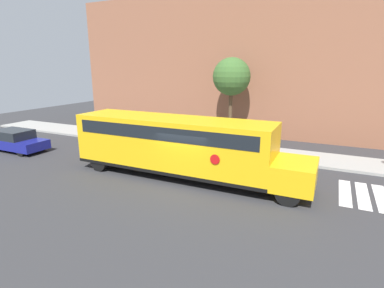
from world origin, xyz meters
The scene contains 6 objects.
ground_plane centered at (0.00, 0.00, 0.00)m, with size 60.00×60.00×0.00m, color #333335.
sidewalk_strip centered at (0.00, 6.50, 0.07)m, with size 44.00×3.00×0.15m.
building_backdrop centered at (0.00, 13.00, 5.61)m, with size 32.00×4.00×11.22m.
school_bus centered at (-0.83, 0.62, 1.74)m, with size 11.97×2.57×3.00m.
parked_car centered at (-12.91, 0.28, 0.69)m, with size 4.28×1.78×1.40m.
tree_near_sidewalk centered at (-0.91, 9.14, 4.72)m, with size 2.74×2.74×6.14m.
Camera 1 is at (6.01, -12.18, 5.46)m, focal length 28.00 mm.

